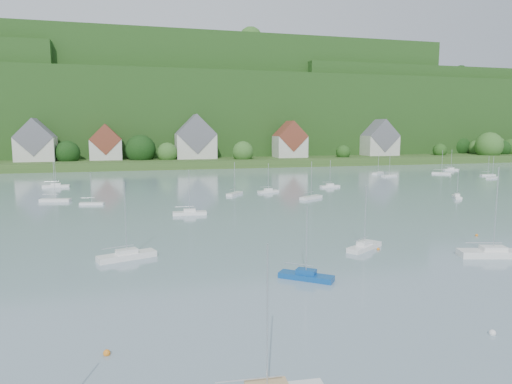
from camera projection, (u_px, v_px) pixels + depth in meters
far_shore_strip at (181, 160)px, 200.22m from camera, size 600.00×60.00×3.00m
forested_ridge at (169, 115)px, 263.15m from camera, size 620.00×181.22×69.89m
village_building_0 at (36, 144)px, 172.75m from camera, size 14.00×10.40×16.00m
village_building_1 at (106, 145)px, 181.11m from camera, size 12.00×9.36×14.00m
village_building_2 at (196, 141)px, 188.81m from camera, size 16.00×11.44×18.00m
village_building_3 at (290, 142)px, 197.15m from camera, size 13.00×10.40×15.50m
village_building_4 at (380, 141)px, 212.36m from camera, size 15.00×10.40×16.50m
near_sailboat_1 at (306, 275)px, 45.84m from camera, size 5.20×4.61×7.36m
near_sailboat_3 at (364, 246)px, 57.34m from camera, size 5.84×4.59×7.95m
near_sailboat_4 at (493, 253)px, 53.97m from camera, size 8.10×4.17×10.53m
near_sailboat_6 at (127, 255)px, 53.09m from camera, size 6.85×3.94×8.93m
mooring_buoy_0 at (107, 355)px, 30.50m from camera, size 0.48×0.48×0.48m
mooring_buoy_1 at (492, 335)px, 33.49m from camera, size 0.50×0.50×0.50m
mooring_buoy_2 at (477, 236)px, 64.56m from camera, size 0.40×0.40×0.40m
mooring_buoy_3 at (378, 250)px, 57.10m from camera, size 0.39×0.39×0.39m
far_sailboat_cluster at (228, 185)px, 121.47m from camera, size 185.08×70.26×8.71m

